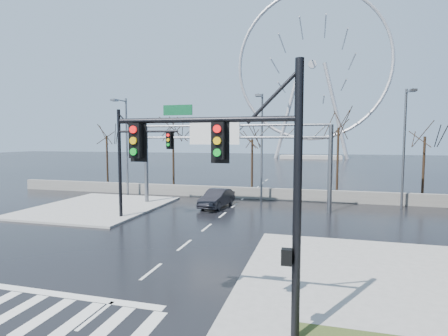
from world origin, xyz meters
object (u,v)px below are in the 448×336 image
(ferris_wheel, at_px, (312,71))
(signal_mast_far, at_px, (133,153))
(sign_gantry, at_px, (227,147))
(signal_mast_near, at_px, (249,174))
(car, at_px, (217,198))

(ferris_wheel, bearing_deg, signal_mast_far, -97.20)
(signal_mast_far, xyz_separation_m, sign_gantry, (5.49, 6.00, 0.35))
(signal_mast_near, xyz_separation_m, car, (-6.46, 19.01, -4.10))
(signal_mast_far, height_order, ferris_wheel, ferris_wheel)
(signal_mast_near, bearing_deg, car, 108.77)
(sign_gantry, relative_size, ferris_wheel, 0.32)
(car, bearing_deg, signal_mast_near, -64.21)
(ferris_wheel, xyz_separation_m, car, (-6.32, -80.03, -25.36))
(sign_gantry, relative_size, car, 3.49)
(signal_mast_far, height_order, sign_gantry, signal_mast_far)
(sign_gantry, xyz_separation_m, ferris_wheel, (5.38, 80.04, 20.95))
(signal_mast_near, xyz_separation_m, sign_gantry, (-5.52, 19.00, 0.31))
(car, bearing_deg, ferris_wheel, 92.51)
(sign_gantry, xyz_separation_m, car, (-0.94, 0.01, -4.41))
(sign_gantry, bearing_deg, ferris_wheel, 86.16)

